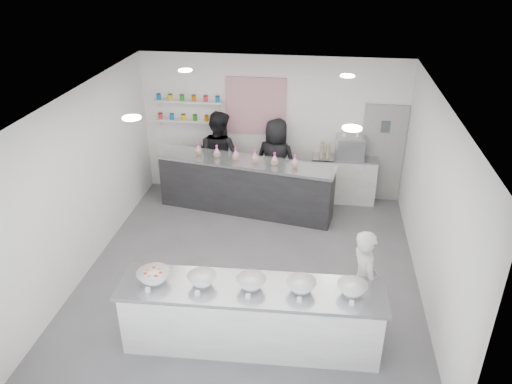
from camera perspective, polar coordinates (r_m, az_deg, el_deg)
floor at (r=8.58m, az=-0.51°, el=-8.95°), size 6.00×6.00×0.00m
ceiling at (r=7.24m, az=-0.61°, el=10.64°), size 6.00×6.00×0.00m
back_wall at (r=10.53m, az=1.89°, el=7.38°), size 5.50×0.00×5.50m
left_wall at (r=8.61m, az=-18.98°, el=1.17°), size 0.00×6.00×6.00m
right_wall at (r=7.91m, az=19.56°, el=-1.27°), size 0.00×6.00×6.00m
back_door at (r=10.69m, az=14.22°, el=4.25°), size 0.88×0.04×2.10m
pattern_panel at (r=10.41m, az=-0.03°, el=9.77°), size 1.25×0.03×1.20m
jar_shelf_lower at (r=10.72m, az=-7.59°, el=8.09°), size 1.45×0.22×0.04m
jar_shelf_upper at (r=10.60m, az=-7.73°, el=10.24°), size 1.45×0.22×0.04m
preserve_jars at (r=10.62m, az=-7.71°, el=9.48°), size 1.45×0.10×0.56m
downlight_0 at (r=6.68m, az=-14.03°, el=8.23°), size 0.24×0.24×0.02m
downlight_1 at (r=6.22m, az=10.92°, el=7.17°), size 0.24×0.24×0.02m
downlight_2 at (r=9.05m, az=-8.09°, el=13.61°), size 0.24×0.24×0.02m
downlight_3 at (r=8.72m, az=10.41°, el=12.93°), size 0.24×0.24×0.02m
prep_counter at (r=6.95m, az=-0.54°, el=-14.01°), size 3.55×0.94×0.96m
back_bar at (r=10.10m, az=-1.20°, el=0.65°), size 3.64×1.25×1.11m
sneeze_guard at (r=9.53m, az=-1.85°, el=3.66°), size 3.48×0.61×0.30m
espresso_ledge at (r=10.67m, az=9.98°, el=1.42°), size 1.34×0.43×1.00m
espresso_machine at (r=10.39m, az=10.67°, el=5.00°), size 0.59×0.41×0.45m
cup_stacks at (r=10.40m, az=7.89°, el=4.80°), size 0.24×0.24×0.30m
prep_bowls at (r=6.60m, az=-0.56°, el=-10.36°), size 3.01×0.61×0.16m
label_cards at (r=6.23m, az=-1.48°, el=-13.51°), size 2.66×0.04×0.07m
cookie_bags at (r=9.81m, az=-1.24°, el=4.24°), size 2.14×0.50×0.26m
woman_prep at (r=7.21m, az=12.18°, el=-9.83°), size 0.56×0.68×1.58m
staff_left at (r=10.47m, az=-4.24°, el=4.12°), size 1.17×1.06×1.95m
staff_right at (r=10.37m, az=2.26°, el=3.53°), size 1.01×0.79×1.82m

